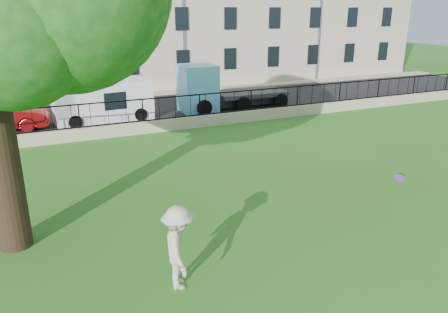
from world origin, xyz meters
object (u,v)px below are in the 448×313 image
frisbee (400,178)px  man (178,248)px  blue_truck (232,86)px  white_van (103,101)px

frisbee → man: bearing=-178.2°
man → frisbee: man is taller
frisbee → blue_truck: size_ratio=0.04×
white_van → blue_truck: blue_truck is taller
white_van → man: bearing=-99.3°
white_van → blue_truck: (7.84, 0.00, 0.30)m
frisbee → white_van: white_van is taller
man → blue_truck: (9.00, 16.17, 0.42)m
frisbee → white_van: bearing=108.5°
man → blue_truck: size_ratio=0.29×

